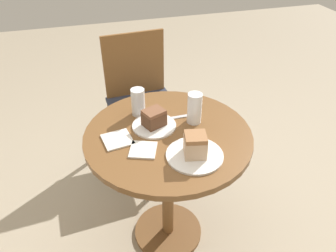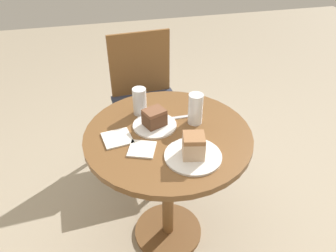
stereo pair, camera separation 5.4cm
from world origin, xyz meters
name	(u,v)px [view 2 (the right image)]	position (x,y,z in m)	size (l,w,h in m)	color
ground_plane	(168,232)	(0.00, 0.00, 0.00)	(8.00, 8.00, 0.00)	tan
table	(168,159)	(0.00, 0.00, 0.58)	(0.80, 0.80, 0.75)	brown
chair	(146,98)	(0.03, 0.80, 0.47)	(0.50, 0.51, 0.91)	brown
plate_near	(155,125)	(-0.05, 0.07, 0.75)	(0.21, 0.21, 0.01)	white
plate_far	(193,156)	(0.06, -0.19, 0.75)	(0.25, 0.25, 0.01)	white
cake_slice_near	(154,117)	(-0.05, 0.07, 0.80)	(0.12, 0.11, 0.08)	brown
cake_slice_far	(194,146)	(0.06, -0.19, 0.81)	(0.11, 0.10, 0.10)	beige
glass_lemonade	(195,110)	(0.15, 0.06, 0.82)	(0.07, 0.07, 0.16)	silver
glass_water	(140,103)	(-0.10, 0.20, 0.81)	(0.07, 0.07, 0.14)	silver
napkin_stack	(117,138)	(-0.24, 0.01, 0.75)	(0.15, 0.15, 0.01)	silver
fork	(177,118)	(0.07, 0.11, 0.75)	(0.17, 0.02, 0.00)	silver
napkin_side	(142,149)	(-0.14, -0.09, 0.75)	(0.15, 0.15, 0.01)	silver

